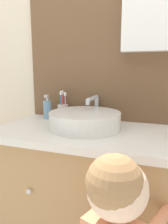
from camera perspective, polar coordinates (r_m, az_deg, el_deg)
wall_back at (r=1.35m, az=7.08°, el=15.11°), size 3.20×0.18×2.50m
vanity_counter at (r=1.30m, az=2.33°, el=-23.63°), size 1.01×0.53×0.88m
sink_basin at (r=1.13m, az=0.31°, el=-2.00°), size 0.37×0.42×0.15m
toothbrush_holder at (r=1.37m, az=-5.54°, el=0.35°), size 0.07×0.07×0.17m
soap_dispenser at (r=1.37m, az=-9.52°, el=0.71°), size 0.05×0.05×0.15m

